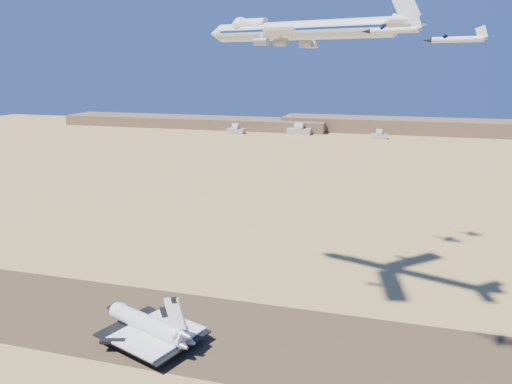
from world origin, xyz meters
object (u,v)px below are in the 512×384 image
(crew_c, at_px, (155,356))
(chase_jet_a, at_px, (393,30))
(crew_a, at_px, (165,348))
(crew_b, at_px, (167,355))
(chase_jet_f, at_px, (402,29))
(carrier_747, at_px, (293,31))
(chase_jet_b, at_px, (456,39))
(shuttle, at_px, (148,326))
(chase_jet_e, at_px, (372,30))

(crew_c, relative_size, chase_jet_a, 0.12)
(crew_a, relative_size, crew_c, 0.92)
(crew_b, relative_size, chase_jet_f, 0.13)
(crew_b, bearing_deg, chase_jet_a, -113.33)
(carrier_747, relative_size, chase_jet_b, 5.83)
(shuttle, bearing_deg, crew_b, -16.46)
(crew_b, xyz_separation_m, chase_jet_f, (62.79, 113.94, 102.18))
(crew_c, height_order, chase_jet_e, chase_jet_e)
(crew_c, distance_m, chase_jet_b, 121.80)
(chase_jet_f, bearing_deg, crew_a, -111.81)
(crew_a, distance_m, chase_jet_b, 121.41)
(carrier_747, distance_m, chase_jet_b, 73.73)
(chase_jet_a, xyz_separation_m, chase_jet_f, (1.40, 108.65, 6.65))
(carrier_747, bearing_deg, chase_jet_f, 76.90)
(crew_c, xyz_separation_m, chase_jet_f, (66.14, 115.20, 102.23))
(chase_jet_f, bearing_deg, crew_c, -111.09)
(crew_a, height_order, chase_jet_a, chase_jet_a)
(chase_jet_a, distance_m, chase_jet_e, 97.68)
(crew_c, bearing_deg, chase_jet_b, -143.55)
(crew_a, bearing_deg, chase_jet_f, -18.70)
(carrier_747, distance_m, chase_jet_a, 59.85)
(carrier_747, distance_m, chase_jet_e, 53.90)
(shuttle, distance_m, crew_a, 10.07)
(crew_c, bearing_deg, chase_jet_a, -137.76)
(crew_b, xyz_separation_m, crew_c, (-3.35, -1.26, -0.04))
(crew_a, xyz_separation_m, chase_jet_f, (65.32, 110.52, 102.29))
(carrier_747, height_order, crew_a, carrier_747)
(chase_jet_b, bearing_deg, chase_jet_e, 123.20)
(shuttle, bearing_deg, carrier_747, 70.94)
(chase_jet_a, bearing_deg, crew_b, -157.44)
(crew_c, distance_m, chase_jet_f, 167.62)
(crew_a, xyz_separation_m, chase_jet_a, (63.92, 1.87, 95.64))
(carrier_747, bearing_deg, crew_c, -100.78)
(shuttle, distance_m, chase_jet_a, 116.16)
(shuttle, height_order, chase_jet_f, chase_jet_f)
(shuttle, height_order, chase_jet_e, chase_jet_e)
(shuttle, xyz_separation_m, crew_b, (10.49, -7.70, -4.32))
(crew_b, distance_m, crew_c, 3.58)
(carrier_747, height_order, chase_jet_b, carrier_747)
(shuttle, bearing_deg, chase_jet_e, 76.78)
(chase_jet_f, bearing_deg, carrier_747, -112.19)
(crew_a, xyz_separation_m, chase_jet_b, (77.76, -4.70, 93.12))
(shuttle, relative_size, chase_jet_f, 2.85)
(carrier_747, bearing_deg, chase_jet_a, -36.85)
(carrier_747, xyz_separation_m, chase_jet_f, (35.92, 59.87, 3.39))
(crew_a, height_order, chase_jet_e, chase_jet_e)
(shuttle, relative_size, chase_jet_a, 2.79)
(crew_c, bearing_deg, crew_b, -122.93)
(chase_jet_a, bearing_deg, carrier_747, 142.91)
(chase_jet_a, bearing_deg, chase_jet_e, 113.78)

